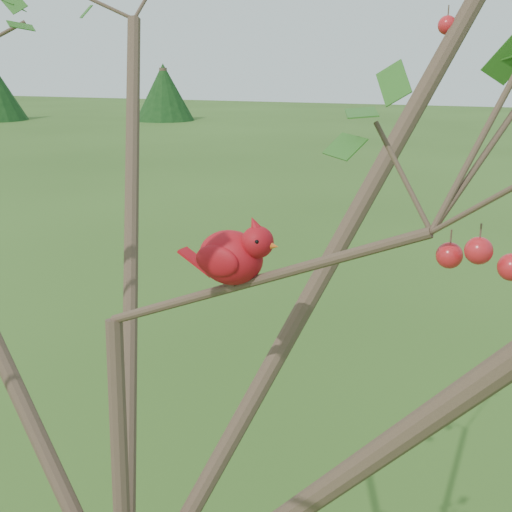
# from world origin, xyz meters

# --- Properties ---
(crabapple_tree) EXTENTS (2.35, 2.05, 2.95)m
(crabapple_tree) POSITION_xyz_m (0.03, -0.02, 2.12)
(crabapple_tree) COLOR #3C2C20
(crabapple_tree) RESTS_ON ground
(cardinal) EXTENTS (0.20, 0.11, 0.14)m
(cardinal) POSITION_xyz_m (0.22, 0.08, 2.12)
(cardinal) COLOR red
(cardinal) RESTS_ON ground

